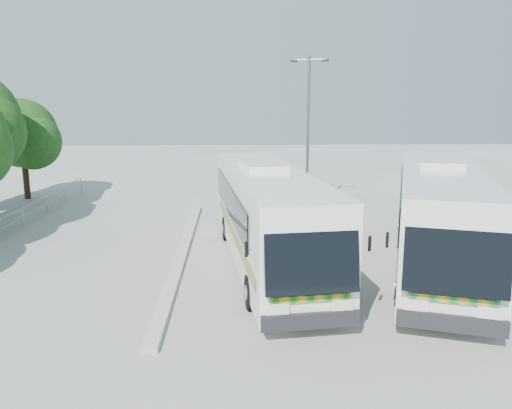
{
  "coord_description": "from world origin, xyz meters",
  "views": [
    {
      "loc": [
        -0.29,
        -16.69,
        5.76
      ],
      "look_at": [
        0.55,
        2.15,
        1.83
      ],
      "focal_mm": 35.0,
      "sensor_mm": 36.0,
      "label": 1
    }
  ],
  "objects_px": {
    "lamppost": "(308,127)",
    "coach_main": "(267,214)",
    "tree_far_e": "(23,134)",
    "coach_adjacent": "(439,213)"
  },
  "relations": [
    {
      "from": "lamppost",
      "to": "coach_main",
      "type": "bearing_deg",
      "value": -88.44
    },
    {
      "from": "tree_far_e",
      "to": "lamppost",
      "type": "relative_size",
      "value": 0.74
    },
    {
      "from": "coach_adjacent",
      "to": "tree_far_e",
      "type": "bearing_deg",
      "value": 164.61
    },
    {
      "from": "tree_far_e",
      "to": "coach_adjacent",
      "type": "xyz_separation_m",
      "value": [
        19.48,
        -13.29,
        -1.96
      ]
    },
    {
      "from": "tree_far_e",
      "to": "lamppost",
      "type": "distance_m",
      "value": 16.68
    },
    {
      "from": "tree_far_e",
      "to": "coach_adjacent",
      "type": "relative_size",
      "value": 0.46
    },
    {
      "from": "tree_far_e",
      "to": "coach_adjacent",
      "type": "bearing_deg",
      "value": -34.29
    },
    {
      "from": "tree_far_e",
      "to": "lamppost",
      "type": "xyz_separation_m",
      "value": [
        16.23,
        -3.81,
        0.54
      ]
    },
    {
      "from": "tree_far_e",
      "to": "coach_main",
      "type": "distance_m",
      "value": 18.76
    },
    {
      "from": "tree_far_e",
      "to": "lamppost",
      "type": "height_order",
      "value": "lamppost"
    }
  ]
}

